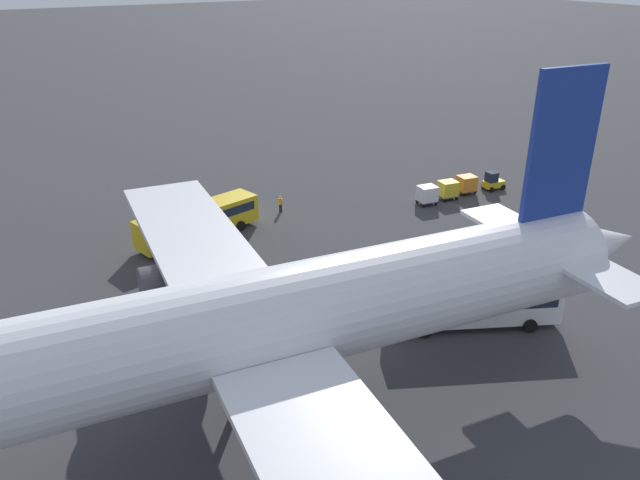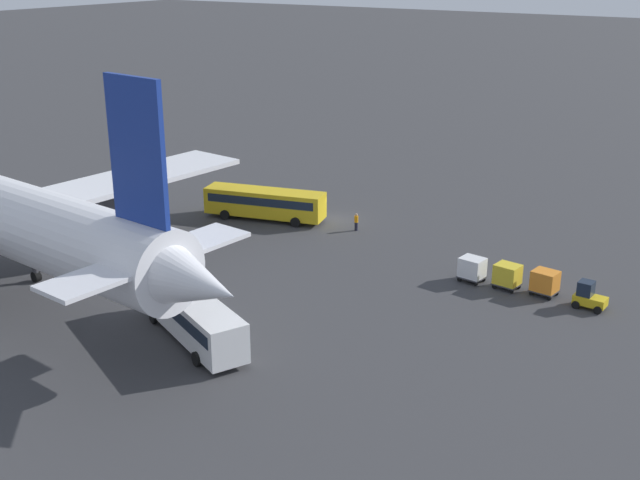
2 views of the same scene
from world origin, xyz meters
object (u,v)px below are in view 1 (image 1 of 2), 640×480
at_px(cargo_cart_orange, 467,184).
at_px(worker_person, 280,204).
at_px(cargo_cart_white, 427,194).
at_px(shuttle_bus_near, 198,220).
at_px(shuttle_bus_far, 473,301).
at_px(baggage_tug, 493,182).
at_px(cargo_cart_yellow, 448,189).
at_px(airplane, 222,334).

bearing_deg(cargo_cart_orange, worker_person, -15.45).
bearing_deg(cargo_cart_white, worker_person, -22.63).
height_order(shuttle_bus_near, cargo_cart_white, shuttle_bus_near).
height_order(shuttle_bus_far, cargo_cart_white, shuttle_bus_far).
bearing_deg(baggage_tug, cargo_cart_orange, -4.48).
bearing_deg(shuttle_bus_near, cargo_cart_white, 156.03).
xyz_separation_m(worker_person, cargo_cart_orange, (-20.50, 5.67, 0.32)).
xyz_separation_m(baggage_tug, cargo_cart_white, (9.52, -0.10, 0.25)).
bearing_deg(cargo_cart_yellow, shuttle_bus_far, 52.89).
distance_m(airplane, worker_person, 34.54).
bearing_deg(airplane, shuttle_bus_near, -100.78).
height_order(shuttle_bus_near, baggage_tug, shuttle_bus_near).
xyz_separation_m(shuttle_bus_far, baggage_tug, (-22.02, -20.24, -1.00)).
height_order(airplane, shuttle_bus_far, airplane).
relative_size(shuttle_bus_near, worker_person, 7.26).
height_order(shuttle_bus_far, baggage_tug, shuttle_bus_far).
height_order(worker_person, cargo_cart_yellow, cargo_cart_yellow).
distance_m(shuttle_bus_near, worker_person, 9.88).
relative_size(shuttle_bus_near, baggage_tug, 5.10).
distance_m(cargo_cart_yellow, cargo_cart_white, 2.98).
relative_size(shuttle_bus_far, cargo_cart_yellow, 5.62).
relative_size(cargo_cart_orange, cargo_cart_yellow, 1.00).
relative_size(baggage_tug, cargo_cart_orange, 1.13).
height_order(shuttle_bus_far, cargo_cart_orange, shuttle_bus_far).
relative_size(worker_person, cargo_cart_white, 0.79).
relative_size(shuttle_bus_far, baggage_tug, 4.99).
relative_size(airplane, shuttle_bus_far, 4.67).
relative_size(baggage_tug, cargo_cart_yellow, 1.13).
height_order(cargo_cart_orange, cargo_cart_white, same).
xyz_separation_m(baggage_tug, cargo_cart_yellow, (6.55, -0.21, 0.25)).
bearing_deg(worker_person, airplane, 58.24).
distance_m(cargo_cart_orange, cargo_cart_yellow, 2.99).
bearing_deg(cargo_cart_orange, baggage_tug, 172.06).
bearing_deg(baggage_tug, shuttle_bus_far, 46.05).
xyz_separation_m(shuttle_bus_far, cargo_cart_orange, (-18.45, -20.74, -0.75)).
bearing_deg(cargo_cart_white, shuttle_bus_far, 58.44).
distance_m(airplane, shuttle_bus_near, 28.69).
height_order(airplane, shuttle_bus_near, airplane).
xyz_separation_m(cargo_cart_yellow, cargo_cart_white, (2.98, 0.11, 0.00)).
relative_size(worker_person, cargo_cart_orange, 0.79).
bearing_deg(worker_person, cargo_cart_white, 157.37).
distance_m(shuttle_bus_far, cargo_cart_orange, 27.77).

